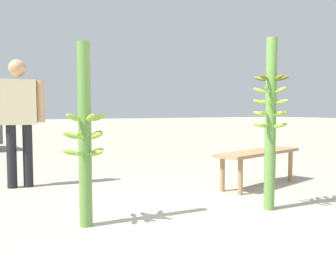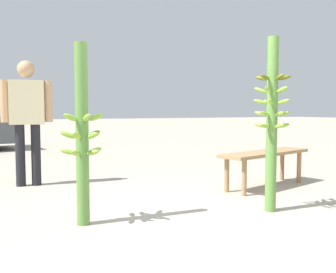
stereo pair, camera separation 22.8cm
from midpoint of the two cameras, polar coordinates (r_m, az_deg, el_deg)
name	(u,v)px [view 2 (the right image)]	position (r m, az deg, el deg)	size (l,w,h in m)	color
ground_plane	(199,225)	(3.42, 6.75, -13.27)	(80.00, 80.00, 0.00)	#A89E8C
banana_stalk_left	(82,135)	(3.33, -11.06, 0.25)	(0.39, 0.39, 1.60)	#5B8C3D
banana_stalk_center	(272,121)	(3.88, 17.17, 2.28)	(0.37, 0.37, 1.73)	#5B8C3D
vendor_person	(27,112)	(5.28, -19.53, 3.55)	(0.66, 0.25, 1.67)	black
market_bench	(265,157)	(5.11, 15.86, -3.02)	(1.54, 0.77, 0.47)	#99754C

